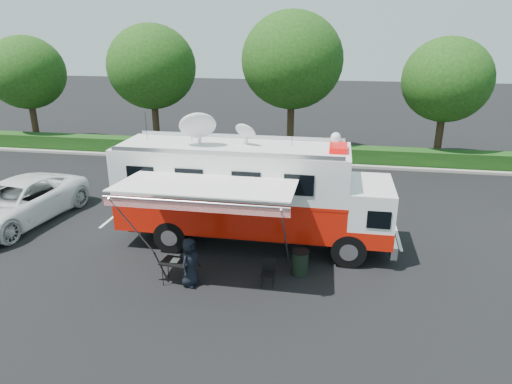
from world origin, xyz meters
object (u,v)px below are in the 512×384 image
command_truck (251,192)px  trash_bin (300,262)px  white_suv (20,222)px  folding_table (176,262)px

command_truck → trash_bin: (2.03, -2.03, -1.64)m
white_suv → trash_bin: white_suv is taller
folding_table → trash_bin: size_ratio=1.17×
white_suv → folding_table: bearing=-15.7°
command_truck → trash_bin: 3.31m
command_truck → white_suv: (-10.06, 0.25, -2.07)m
trash_bin → folding_table: bearing=-161.8°
trash_bin → white_suv: bearing=169.3°
white_suv → trash_bin: (12.09, -2.28, 0.43)m
white_suv → trash_bin: 12.30m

